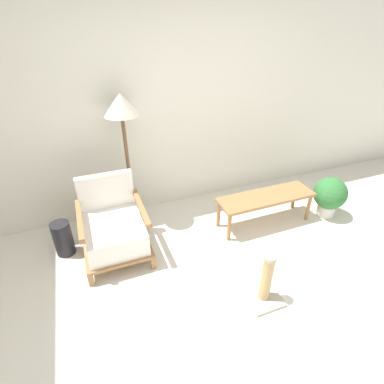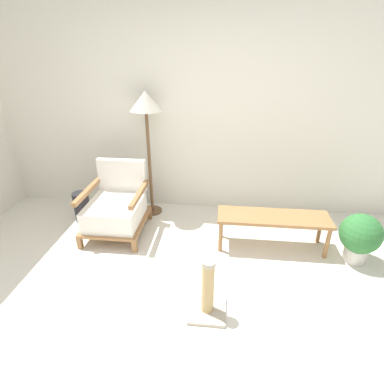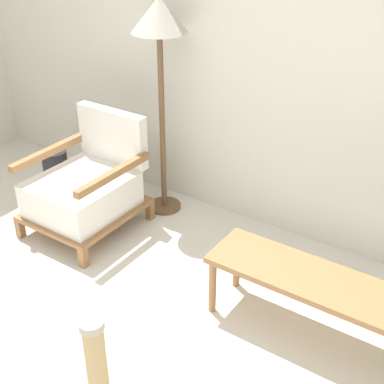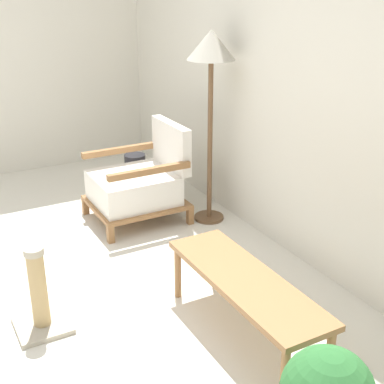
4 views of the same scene
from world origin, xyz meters
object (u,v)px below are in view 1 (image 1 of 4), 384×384
Objects in this scene: coffee_table at (266,199)px; scratching_post at (265,284)px; potted_plant at (330,195)px; armchair at (114,228)px; floor_lamp at (122,115)px; vase at (63,238)px.

coffee_table is 1.18m from scratching_post.
coffee_table is 2.24× the size of potted_plant.
armchair is 1.50× the size of scratching_post.
armchair is at bearing -120.45° from floor_lamp.
potted_plant is 0.99× the size of scratching_post.
scratching_post is at bearing -62.80° from floor_lamp.
scratching_post is (-1.46, -0.84, -0.11)m from potted_plant.
potted_plant is at bearing -18.77° from floor_lamp.
scratching_post is (1.64, -1.30, -0.01)m from vase.
vase is at bearing 171.62° from potted_plant.
coffee_table is (1.46, -0.63, -0.99)m from floor_lamp.
floor_lamp is 2.63m from potted_plant.
armchair reaches higher than scratching_post.
coffee_table and vase have the same top height.
floor_lamp is 1.88m from coffee_table.
floor_lamp is at bearing 21.64° from vase.
floor_lamp is at bearing 59.55° from armchair.
potted_plant is at bearing -6.09° from armchair.
scratching_post is at bearing -38.28° from vase.
coffee_table is at bearing 57.50° from scratching_post.
vase is 3.14m from potted_plant.
coffee_table is 0.85m from potted_plant.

